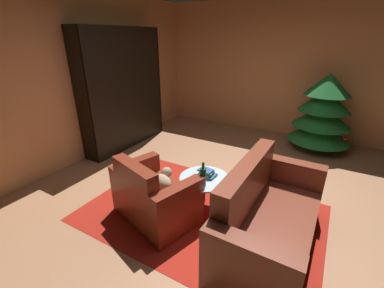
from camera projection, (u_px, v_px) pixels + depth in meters
name	position (u px, v px, depth m)	size (l,w,h in m)	color
ground_plane	(220.00, 194.00, 3.60)	(7.14, 7.14, 0.00)	#9E6B49
wall_back	(280.00, 70.00, 5.45)	(5.33, 0.06, 2.79)	#D08450
wall_left	(78.00, 79.00, 4.25)	(0.06, 6.07, 2.79)	#D08450
area_rug	(201.00, 213.00, 3.22)	(2.84, 1.94, 0.01)	maroon
bookshelf_unit	(129.00, 91.00, 4.97)	(0.36, 1.88, 2.22)	black
armchair_red	(154.00, 197.00, 3.04)	(1.13, 0.92, 0.81)	maroon
couch_red	(267.00, 221.00, 2.62)	(0.80, 1.70, 0.93)	brown
coffee_table	(204.00, 181.00, 3.12)	(0.62, 0.62, 0.47)	black
book_stack_on_table	(207.00, 173.00, 3.12)	(0.22, 0.18, 0.09)	#2B5092
bottle_on_table	(203.00, 176.00, 2.90)	(0.08, 0.08, 0.29)	#1B5929
decorated_tree	(323.00, 112.00, 4.80)	(1.14, 1.14, 1.45)	brown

